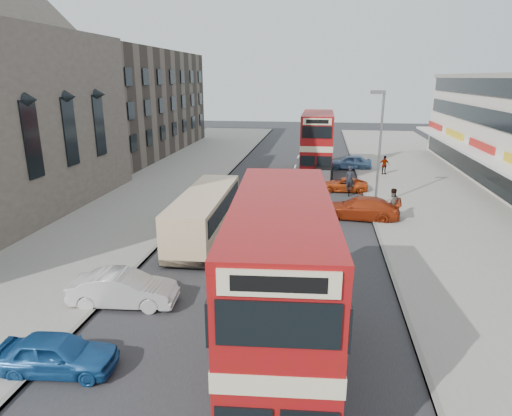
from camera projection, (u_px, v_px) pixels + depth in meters
The scene contains 19 objects.
ground at pixel (239, 343), 15.37m from camera, with size 160.00×160.00×0.00m, color #28282B.
road_surface at pixel (286, 196), 34.33m from camera, with size 12.00×90.00×0.01m, color #28282B.
pavement_right at pixel (446, 201), 32.63m from camera, with size 12.00×90.00×0.15m, color gray.
pavement_left at pixel (140, 190), 35.99m from camera, with size 12.00×90.00×0.15m, color gray.
kerb_left at pixel (210, 193), 35.16m from camera, with size 0.20×90.00×0.16m, color gray.
kerb_right at pixel (365, 198), 33.45m from camera, with size 0.20×90.00×0.16m, color gray.
brick_terrace at pixel (117, 103), 52.75m from camera, with size 14.00×28.00×12.00m, color #66594C.
street_lamp at pixel (379, 140), 30.15m from camera, with size 1.00×0.20×8.12m.
bus_main at pixel (281, 293), 12.85m from camera, with size 3.45×10.07×5.51m.
bus_second at pixel (317, 144), 41.15m from camera, with size 2.83×10.21×5.63m.
coach at pixel (205, 213), 25.10m from camera, with size 2.65×9.51×2.51m.
car_left_near at pixel (57, 354), 13.74m from camera, with size 1.50×3.74×1.27m, color #1B5194.
car_left_front at pixel (124, 289), 17.79m from camera, with size 1.50×4.30×1.42m, color silver.
car_right_a at pixel (360, 208), 28.68m from camera, with size 2.06×5.06×1.47m, color #9D2D0F.
car_right_b at pixel (343, 185), 35.73m from camera, with size 1.81×3.93×1.09m, color #CD4514.
car_right_c at pixel (350, 162), 44.24m from camera, with size 1.72×4.29×1.46m, color #6293C5.
pedestrian_near at pixel (392, 203), 28.37m from camera, with size 0.73×0.50×1.99m, color gray.
pedestrian_far at pixel (384, 165), 41.25m from camera, with size 1.03×0.43×1.75m, color gray.
cyclist at pixel (350, 185), 34.64m from camera, with size 0.72×1.71×2.24m.
Camera 1 is at (2.54, -13.13, 8.96)m, focal length 30.74 mm.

